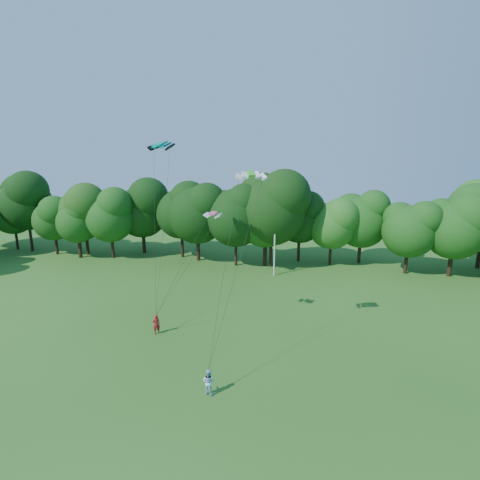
# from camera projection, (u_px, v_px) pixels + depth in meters

# --- Properties ---
(ground) EXTENTS (160.00, 160.00, 0.00)m
(ground) POSITION_uv_depth(u_px,v_px,m) (160.00, 433.00, 22.04)
(ground) COLOR #245717
(ground) RESTS_ON ground
(utility_pole) EXTENTS (1.60, 0.50, 8.16)m
(utility_pole) POSITION_uv_depth(u_px,v_px,m) (275.00, 245.00, 49.17)
(utility_pole) COLOR beige
(utility_pole) RESTS_ON ground
(kite_flyer_left) EXTENTS (0.80, 0.74, 1.83)m
(kite_flyer_left) POSITION_uv_depth(u_px,v_px,m) (156.00, 324.00, 33.86)
(kite_flyer_left) COLOR #A5151B
(kite_flyer_left) RESTS_ON ground
(kite_flyer_right) EXTENTS (1.03, 0.89, 1.82)m
(kite_flyer_right) POSITION_uv_depth(u_px,v_px,m) (208.00, 382.00, 25.43)
(kite_flyer_right) COLOR #B1D4F6
(kite_flyer_right) RESTS_ON ground
(kite_teal) EXTENTS (3.28, 2.38, 0.63)m
(kite_teal) POSITION_uv_depth(u_px,v_px,m) (162.00, 144.00, 40.13)
(kite_teal) COLOR #04857D
(kite_teal) RESTS_ON ground
(kite_green) EXTENTS (2.54, 1.73, 0.50)m
(kite_green) POSITION_uv_depth(u_px,v_px,m) (251.00, 173.00, 28.69)
(kite_green) COLOR green
(kite_green) RESTS_ON ground
(kite_pink) EXTENTS (1.70, 1.08, 0.25)m
(kite_pink) POSITION_uv_depth(u_px,v_px,m) (213.00, 213.00, 32.71)
(kite_pink) COLOR #FF4693
(kite_pink) RESTS_ON ground
(tree_back_west) EXTENTS (8.82, 8.82, 12.83)m
(tree_back_west) POSITION_uv_depth(u_px,v_px,m) (84.00, 205.00, 58.42)
(tree_back_west) COLOR #342615
(tree_back_west) RESTS_ON ground
(tree_back_center) EXTENTS (10.44, 10.44, 15.19)m
(tree_back_center) POSITION_uv_depth(u_px,v_px,m) (272.00, 201.00, 51.85)
(tree_back_center) COLOR #342214
(tree_back_center) RESTS_ON ground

